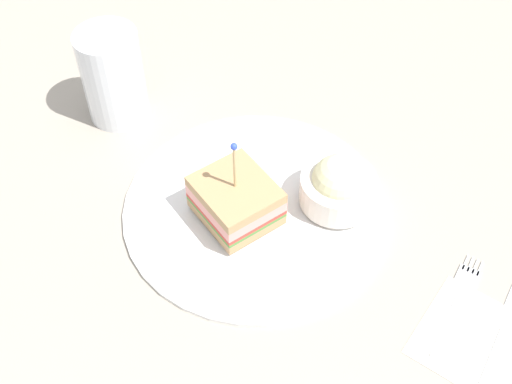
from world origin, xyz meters
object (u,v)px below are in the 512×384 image
(plate, at_px, (256,207))
(coleslaw_bowl, at_px, (339,187))
(sandwich_half_center, at_px, (236,200))
(knife, at_px, (508,320))
(napkin, at_px, (471,337))
(drink_glass, at_px, (113,80))
(fork, at_px, (461,293))

(plate, xyz_separation_m, coleslaw_bowl, (-0.09, 0.00, 0.03))
(sandwich_half_center, distance_m, coleslaw_bowl, 0.11)
(sandwich_half_center, bearing_deg, knife, 150.25)
(sandwich_half_center, xyz_separation_m, napkin, (-0.21, 0.16, -0.03))
(plate, height_order, knife, plate)
(drink_glass, bearing_deg, plate, 132.89)
(napkin, xyz_separation_m, knife, (-0.04, -0.01, 0.00))
(coleslaw_bowl, xyz_separation_m, knife, (-0.14, 0.15, -0.03))
(coleslaw_bowl, xyz_separation_m, fork, (-0.10, 0.12, -0.03))
(drink_glass, distance_m, fork, 0.45)
(coleslaw_bowl, distance_m, drink_glass, 0.29)
(plate, relative_size, drink_glass, 2.49)
(napkin, bearing_deg, plate, -41.96)
(sandwich_half_center, height_order, fork, sandwich_half_center)
(sandwich_half_center, distance_m, fork, 0.24)
(coleslaw_bowl, xyz_separation_m, napkin, (-0.10, 0.17, -0.03))
(drink_glass, distance_m, napkin, 0.48)
(plate, distance_m, knife, 0.27)
(plate, distance_m, coleslaw_bowl, 0.09)
(fork, bearing_deg, napkin, 85.93)
(napkin, height_order, fork, fork)
(fork, bearing_deg, knife, 138.59)
(drink_glass, relative_size, fork, 1.04)
(sandwich_half_center, xyz_separation_m, fork, (-0.21, 0.11, -0.03))
(sandwich_half_center, distance_m, knife, 0.29)
(sandwich_half_center, relative_size, napkin, 1.04)
(plate, distance_m, sandwich_half_center, 0.04)
(coleslaw_bowl, distance_m, knife, 0.21)
(sandwich_half_center, distance_m, drink_glass, 0.22)
(knife, bearing_deg, napkin, 20.62)
(drink_glass, height_order, knife, drink_glass)
(drink_glass, bearing_deg, napkin, 135.60)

